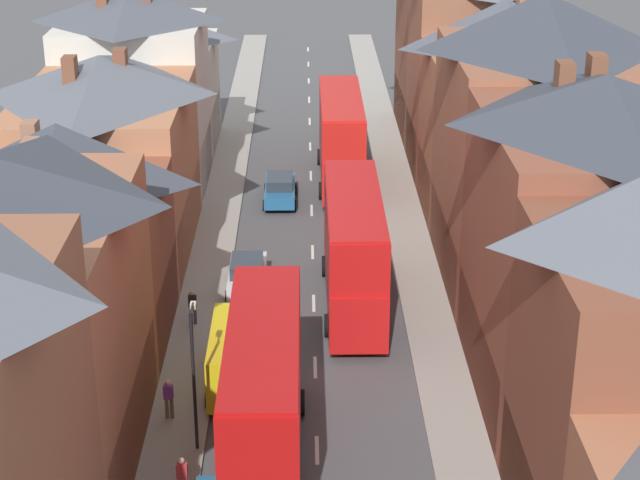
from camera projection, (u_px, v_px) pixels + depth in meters
name	position (u px, v px, depth m)	size (l,w,h in m)	color
pavement_left	(216.00, 237.00, 56.38)	(2.20, 104.00, 0.14)	gray
pavement_right	(408.00, 236.00, 56.53)	(2.20, 104.00, 0.14)	gray
centre_line_dashes	(313.00, 252.00, 54.63)	(0.14, 97.80, 0.01)	silver
terrace_row_left	(45.00, 257.00, 40.16)	(8.00, 69.06, 13.96)	#A36042
terrace_row_right	(564.00, 207.00, 43.52)	(8.00, 75.24, 14.20)	#B2704C
double_decker_bus_lead	(354.00, 249.00, 47.82)	(2.74, 10.80, 5.30)	red
double_decker_bus_mid_street	(341.00, 137.00, 63.63)	(2.74, 10.80, 5.30)	red
double_decker_bus_far_approaching	(264.00, 395.00, 36.07)	(2.74, 10.80, 5.30)	#B70F0F
car_near_blue	(280.00, 189.00, 61.12)	(1.90, 4.48, 1.62)	#236093
car_near_silver	(247.00, 275.00, 50.03)	(1.90, 4.36, 1.66)	silver
delivery_van	(236.00, 356.00, 41.63)	(2.20, 5.20, 2.41)	yellow
pedestrian_mid_left	(182.00, 476.00, 34.77)	(0.36, 0.22, 1.61)	brown
pedestrian_mid_right	(169.00, 397.00, 39.38)	(0.36, 0.22, 1.61)	brown
pedestrian_far_left	(193.00, 305.00, 46.52)	(0.36, 0.22, 1.61)	#3D4256
street_lamp	(194.00, 369.00, 36.83)	(0.20, 1.12, 5.50)	black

